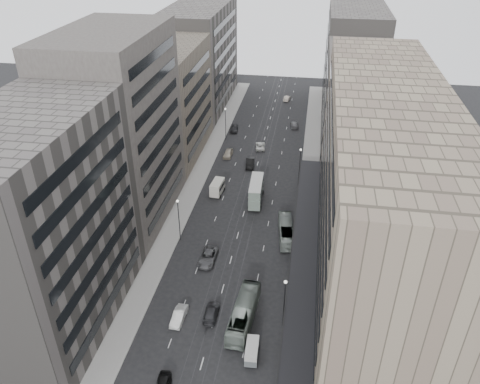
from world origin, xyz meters
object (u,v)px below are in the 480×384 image
Objects in this scene: bus_near at (244,313)px; bus_far at (286,231)px; panel_van at (217,187)px; sedan_1 at (179,316)px; pedestrian at (281,375)px; double_decker at (256,191)px; vw_microbus at (252,351)px; sedan_2 at (208,257)px.

bus_far is (4.31, 20.82, -0.22)m from bus_near.
panel_van reaches higher than bus_far.
bus_near is 2.43× the size of panel_van.
sedan_1 is (-9.06, -1.23, -0.86)m from bus_near.
bus_near is at bearing 10.37° from sedan_1.
bus_far is 19.50m from panel_van.
bus_far is at bearing -35.37° from panel_van.
panel_van is 45.55m from pedestrian.
panel_van is at bearing -67.84° from pedestrian.
bus_near is 35.03m from panel_van.
pedestrian is at bearing -80.63° from double_decker.
bus_far is at bearing 82.88° from vw_microbus.
double_decker is at bearing 94.54° from vw_microbus.
sedan_1 is 13.42m from sedan_2.
pedestrian is (8.48, -40.69, -1.37)m from double_decker.
panel_van reaches higher than sedan_2.
bus_near reaches higher than bus_far.
pedestrian is (16.64, -42.40, -0.49)m from panel_van.
bus_far is 25.79m from sedan_1.
double_decker is at bearing -77.49° from pedestrian.
bus_near is 9.18m from sedan_1.
bus_far is 5.26× the size of pedestrian.
double_decker reaches higher than sedan_2.
sedan_2 is (-9.85, 18.10, -0.37)m from vw_microbus.
double_decker is 1.49× the size of sedan_2.
sedan_1 is (1.55, -34.61, -0.85)m from panel_van.
bus_near is at bearing -87.98° from double_decker.
bus_near is at bearing -56.16° from sedan_2.
sedan_1 is (-6.61, -32.90, -1.73)m from double_decker.
double_decker is at bearing -81.23° from bus_near.
double_decker is (-2.45, 31.67, 0.87)m from bus_near.
sedan_1 is at bearing -103.76° from double_decker.
double_decker is 37.92m from vw_microbus.
sedan_2 is at bearing -55.98° from pedestrian.
bus_far is 12.83m from double_decker.
sedan_1 is 16.98m from pedestrian.
bus_far reaches higher than vw_microbus.
bus_near is 1.35× the size of double_decker.
sedan_1 is (-11.06, 4.73, -0.44)m from vw_microbus.
pedestrian is at bearing -24.67° from sedan_1.
vw_microbus reaches higher than sedan_1.
bus_near is 2.60× the size of sedan_1.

